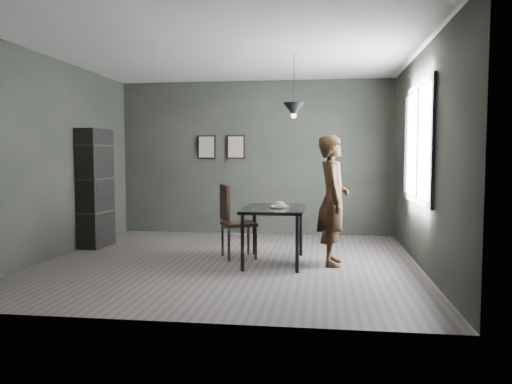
# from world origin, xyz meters

# --- Properties ---
(ground) EXTENTS (5.00, 5.00, 0.00)m
(ground) POSITION_xyz_m (0.00, 0.00, 0.00)
(ground) COLOR #393231
(ground) RESTS_ON ground
(back_wall) EXTENTS (5.00, 0.10, 2.80)m
(back_wall) POSITION_xyz_m (0.00, 2.50, 1.40)
(back_wall) COLOR black
(back_wall) RESTS_ON ground
(ceiling) EXTENTS (5.00, 5.00, 0.02)m
(ceiling) POSITION_xyz_m (0.00, 0.00, 2.80)
(ceiling) COLOR silver
(ceiling) RESTS_ON ground
(window_assembly) EXTENTS (0.04, 1.96, 1.56)m
(window_assembly) POSITION_xyz_m (2.47, 0.20, 1.60)
(window_assembly) COLOR white
(window_assembly) RESTS_ON ground
(cafe_table) EXTENTS (0.80, 1.20, 0.75)m
(cafe_table) POSITION_xyz_m (0.60, 0.00, 0.67)
(cafe_table) COLOR black
(cafe_table) RESTS_ON ground
(white_plate) EXTENTS (0.23, 0.23, 0.01)m
(white_plate) POSITION_xyz_m (0.68, -0.03, 0.76)
(white_plate) COLOR white
(white_plate) RESTS_ON cafe_table
(donut_pile) EXTENTS (0.18, 0.13, 0.08)m
(donut_pile) POSITION_xyz_m (0.68, -0.03, 0.79)
(donut_pile) COLOR #FAE8C2
(donut_pile) RESTS_ON white_plate
(woman) EXTENTS (0.42, 0.63, 1.71)m
(woman) POSITION_xyz_m (1.38, 0.00, 0.86)
(woman) COLOR black
(woman) RESTS_ON ground
(wood_chair) EXTENTS (0.59, 0.59, 1.04)m
(wood_chair) POSITION_xyz_m (-0.01, 0.23, 0.59)
(wood_chair) COLOR black
(wood_chair) RESTS_ON ground
(shelf_unit) EXTENTS (0.40, 0.65, 1.86)m
(shelf_unit) POSITION_xyz_m (-2.32, 0.82, 0.93)
(shelf_unit) COLOR black
(shelf_unit) RESTS_ON ground
(pendant_lamp) EXTENTS (0.28, 0.28, 0.86)m
(pendant_lamp) POSITION_xyz_m (0.85, 0.10, 2.05)
(pendant_lamp) COLOR black
(pendant_lamp) RESTS_ON ground
(framed_print_left) EXTENTS (0.34, 0.04, 0.44)m
(framed_print_left) POSITION_xyz_m (-0.90, 2.47, 1.60)
(framed_print_left) COLOR black
(framed_print_left) RESTS_ON ground
(framed_print_right) EXTENTS (0.34, 0.04, 0.44)m
(framed_print_right) POSITION_xyz_m (-0.35, 2.47, 1.60)
(framed_print_right) COLOR black
(framed_print_right) RESTS_ON ground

